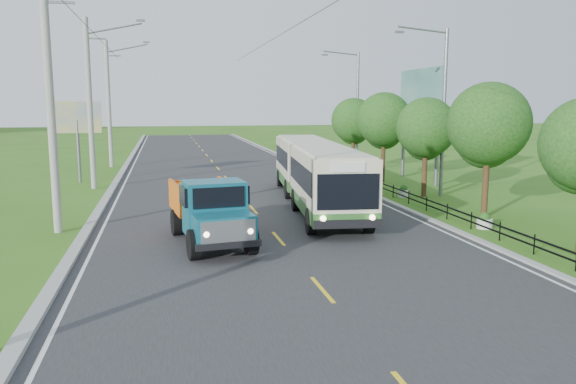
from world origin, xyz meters
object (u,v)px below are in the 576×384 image
object	(u,v)px
pole_far	(109,103)
tree_fifth	(384,123)
tree_third	(488,128)
dump_truck	(210,207)
streetlight_far	(356,106)
pole_near	(51,102)
pole_mid	(90,103)
streetlight_mid	(441,107)
planter_near	(485,221)
billboard_right	(421,99)
planter_far	(355,174)
planter_mid	(403,192)
tree_fourth	(426,131)
bus	(315,169)
tree_back	(354,123)
billboard_left	(77,123)

from	to	relation	value
pole_far	tree_fifth	xyz separation A→B (m)	(18.12, -12.86, -1.24)
tree_third	dump_truck	world-z (taller)	tree_third
tree_fifth	streetlight_far	size ratio (longest dim) A/B	0.64
tree_fifth	pole_near	bearing A→B (deg)	-148.41
pole_mid	streetlight_mid	distance (m)	20.16
planter_near	billboard_right	size ratio (longest dim) A/B	0.09
pole_near	planter_far	world-z (taller)	pole_near
pole_far	planter_mid	bearing A→B (deg)	-48.41
pole_mid	tree_fourth	world-z (taller)	pole_mid
pole_mid	tree_fifth	xyz separation A→B (m)	(18.12, -0.86, -1.24)
pole_near	planter_mid	world-z (taller)	pole_near
pole_near	pole_mid	size ratio (longest dim) A/B	1.00
dump_truck	tree_fourth	bearing A→B (deg)	26.40
streetlight_mid	billboard_right	distance (m)	6.24
pole_near	streetlight_mid	bearing A→B (deg)	14.81
tree_fifth	dump_truck	world-z (taller)	tree_fifth
tree_fourth	planter_mid	world-z (taller)	tree_fourth
planter_mid	planter_far	xyz separation A→B (m)	(0.00, 8.00, 0.00)
pole_near	planter_near	size ratio (longest dim) A/B	14.93
planter_near	bus	size ratio (longest dim) A/B	0.04
planter_far	billboard_right	xyz separation A→B (m)	(3.70, -2.00, 5.06)
tree_fourth	planter_near	bearing A→B (deg)	-98.77
bus	tree_third	bearing A→B (deg)	-28.12
pole_far	dump_truck	distance (m)	27.96
planter_near	tree_third	bearing A→B (deg)	59.59
planter_mid	pole_mid	bearing A→B (deg)	157.46
tree_fourth	planter_far	world-z (taller)	tree_fourth
pole_mid	tree_third	size ratio (longest dim) A/B	1.67
tree_back	bus	xyz separation A→B (m)	(-6.63, -13.44, -1.83)
planter_mid	billboard_right	size ratio (longest dim) A/B	0.09
pole_far	dump_truck	size ratio (longest dim) A/B	1.68
pole_near	planter_far	size ratio (longest dim) A/B	14.93
pole_far	streetlight_far	world-z (taller)	pole_far
tree_fourth	dump_truck	distance (m)	15.07
tree_fifth	bus	distance (m)	10.17
bus	dump_truck	size ratio (longest dim) A/B	2.68
tree_third	streetlight_far	distance (m)	19.90
tree_fourth	streetlight_mid	world-z (taller)	streetlight_mid
pole_far	bus	size ratio (longest dim) A/B	0.63
streetlight_mid	planter_mid	bearing A→B (deg)	-180.00
tree_back	streetlight_mid	world-z (taller)	streetlight_mid
billboard_right	pole_far	bearing A→B (deg)	147.70
pole_near	tree_back	bearing A→B (deg)	43.41
tree_fourth	tree_fifth	size ratio (longest dim) A/B	0.93
planter_far	billboard_left	size ratio (longest dim) A/B	0.13
tree_fourth	dump_truck	world-z (taller)	tree_fourth
streetlight_far	billboard_right	bearing A→B (deg)	-78.29
streetlight_mid	dump_truck	size ratio (longest dim) A/B	1.53
pole_near	billboard_right	distance (m)	23.32
streetlight_far	planter_mid	bearing A→B (deg)	-98.30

